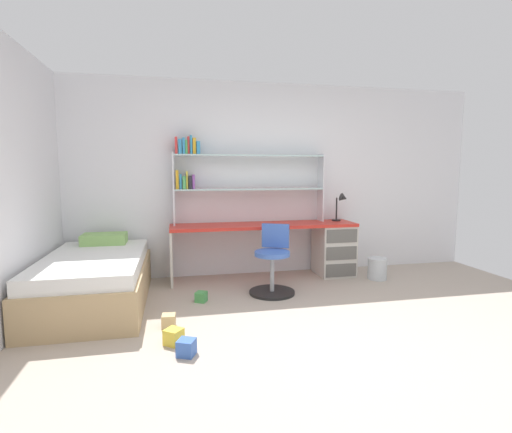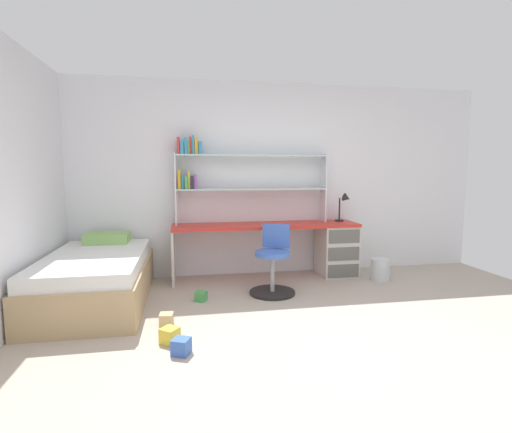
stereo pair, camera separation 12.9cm
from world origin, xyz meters
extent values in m
cube|color=#B2A393|center=(0.00, 0.00, -0.01)|extent=(6.08, 5.78, 0.02)
cube|color=silver|center=(0.00, 2.42, 1.27)|extent=(6.08, 0.06, 2.55)
cube|color=red|center=(-0.06, 2.11, 0.69)|extent=(2.39, 0.52, 0.04)
cube|color=beige|center=(0.91, 2.11, 0.34)|extent=(0.46, 0.50, 0.67)
cube|color=beige|center=(-1.24, 2.11, 0.34)|extent=(0.03, 0.47, 0.67)
cube|color=#5E5B57|center=(0.91, 1.85, 0.11)|extent=(0.42, 0.01, 0.17)
cube|color=#5E5B57|center=(0.91, 1.85, 0.34)|extent=(0.42, 0.01, 0.17)
cube|color=#5E5B57|center=(0.91, 1.85, 0.56)|extent=(0.42, 0.01, 0.17)
cube|color=silver|center=(-1.19, 2.25, 1.17)|extent=(0.02, 0.22, 0.91)
cube|color=silver|center=(0.76, 2.25, 1.17)|extent=(0.02, 0.22, 0.91)
cube|color=silver|center=(-0.21, 2.25, 1.16)|extent=(1.94, 0.22, 0.02)
cube|color=silver|center=(-0.21, 2.25, 1.59)|extent=(1.94, 0.22, 0.02)
cube|color=gold|center=(-1.14, 2.25, 1.28)|extent=(0.04, 0.12, 0.23)
cube|color=#338CBF|center=(-1.10, 2.25, 1.26)|extent=(0.03, 0.13, 0.19)
cube|color=#4CA559|center=(-1.06, 2.25, 1.25)|extent=(0.04, 0.18, 0.16)
cube|color=yellow|center=(-1.02, 2.25, 1.28)|extent=(0.02, 0.13, 0.22)
cube|color=#26262D|center=(-0.99, 2.25, 1.25)|extent=(0.04, 0.16, 0.16)
cube|color=purple|center=(-0.94, 2.25, 1.26)|extent=(0.03, 0.17, 0.18)
cube|color=red|center=(-1.15, 2.25, 1.70)|extent=(0.03, 0.18, 0.21)
cube|color=#338CBF|center=(-1.10, 2.25, 1.69)|extent=(0.04, 0.19, 0.18)
cube|color=#338CBF|center=(-1.06, 2.25, 1.70)|extent=(0.03, 0.19, 0.20)
cube|color=#4CA559|center=(-1.02, 2.25, 1.69)|extent=(0.03, 0.16, 0.17)
cube|color=red|center=(-1.00, 2.25, 1.71)|extent=(0.02, 0.13, 0.21)
cube|color=#338CBF|center=(-0.96, 2.25, 1.72)|extent=(0.03, 0.14, 0.23)
cube|color=gold|center=(-0.93, 2.25, 1.70)|extent=(0.04, 0.13, 0.20)
cube|color=#338CBF|center=(-0.88, 2.25, 1.68)|extent=(0.04, 0.17, 0.16)
cylinder|color=black|center=(0.98, 2.20, 0.72)|extent=(0.12, 0.12, 0.02)
cylinder|color=black|center=(0.98, 2.20, 0.88)|extent=(0.02, 0.02, 0.30)
cone|color=black|center=(1.06, 2.15, 1.03)|extent=(0.12, 0.11, 0.13)
cylinder|color=black|center=(-0.12, 1.45, 0.01)|extent=(0.52, 0.52, 0.03)
cylinder|color=#A5A8AD|center=(-0.12, 1.45, 0.22)|extent=(0.05, 0.05, 0.44)
cylinder|color=#3F66BF|center=(-0.12, 1.45, 0.47)|extent=(0.40, 0.40, 0.05)
cube|color=#3F66BF|center=(-0.04, 1.61, 0.64)|extent=(0.30, 0.18, 0.28)
cube|color=tan|center=(-2.01, 1.46, 0.19)|extent=(1.01, 1.81, 0.39)
cube|color=white|center=(-2.01, 1.46, 0.46)|extent=(0.95, 1.75, 0.14)
cube|color=#8CBF66|center=(-2.01, 2.12, 0.59)|extent=(0.50, 0.32, 0.12)
cylinder|color=silver|center=(1.36, 1.75, 0.14)|extent=(0.24, 0.24, 0.27)
cube|color=tan|center=(-1.26, 0.72, 0.06)|extent=(0.13, 0.13, 0.12)
cube|color=#3860B7|center=(-1.12, 0.15, 0.06)|extent=(0.16, 0.16, 0.12)
cube|color=#479E51|center=(-0.93, 1.34, 0.05)|extent=(0.15, 0.15, 0.11)
cube|color=gold|center=(-1.22, 0.36, 0.06)|extent=(0.18, 0.18, 0.13)
camera|label=1|loc=(-1.18, -2.68, 1.40)|focal=27.04mm
camera|label=2|loc=(-1.06, -2.71, 1.40)|focal=27.04mm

